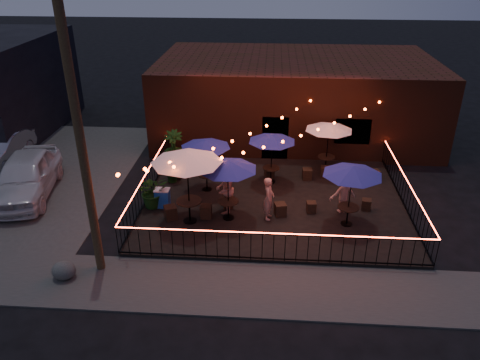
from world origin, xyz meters
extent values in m
plane|color=black|center=(0.00, 0.00, 0.00)|extent=(110.00, 110.00, 0.00)
cube|color=black|center=(0.00, 2.00, 0.07)|extent=(10.00, 8.00, 0.15)
cube|color=#3D3C39|center=(0.00, -3.25, 0.03)|extent=(18.00, 2.50, 0.05)
cube|color=#3D3C39|center=(-12.00, 4.00, 0.01)|extent=(11.00, 12.00, 0.02)
cube|color=#3D1E10|center=(1.00, 10.00, 2.00)|extent=(14.00, 8.00, 4.00)
cube|color=black|center=(0.00, 6.12, 1.10)|extent=(1.20, 0.24, 2.20)
cube|color=black|center=(3.50, 6.12, 1.60)|extent=(1.60, 0.24, 1.20)
cylinder|color=#3C2A18|center=(-5.40, -2.60, 4.00)|extent=(0.26, 0.26, 8.00)
cube|color=black|center=(0.00, -2.00, 0.23)|extent=(10.00, 0.04, 0.04)
cube|color=black|center=(0.00, -2.00, 1.15)|extent=(10.00, 0.04, 0.04)
cube|color=#FF391E|center=(0.00, -2.00, 1.18)|extent=(10.00, 0.03, 0.02)
cube|color=black|center=(-5.00, 2.00, 0.23)|extent=(0.04, 8.00, 0.04)
cube|color=black|center=(-5.00, 2.00, 1.15)|extent=(0.04, 8.00, 0.04)
cube|color=#FF391E|center=(-5.00, 2.00, 1.18)|extent=(0.03, 8.00, 0.02)
cube|color=black|center=(5.00, 2.00, 0.23)|extent=(0.04, 8.00, 0.04)
cube|color=black|center=(5.00, 2.00, 1.15)|extent=(0.04, 8.00, 0.04)
cube|color=#FF391E|center=(5.00, 2.00, 1.18)|extent=(0.03, 8.00, 0.02)
cylinder|color=black|center=(-3.03, 0.18, 0.17)|extent=(0.50, 0.50, 0.03)
cylinder|color=black|center=(-3.03, 0.18, 0.57)|extent=(0.07, 0.07, 0.82)
cylinder|color=black|center=(-3.03, 0.18, 0.99)|extent=(0.91, 0.91, 0.05)
cylinder|color=black|center=(-3.03, 0.18, 1.51)|extent=(0.05, 0.05, 2.72)
cone|color=silver|center=(-3.03, 0.18, 2.70)|extent=(2.79, 2.79, 0.40)
cylinder|color=black|center=(-2.75, 2.69, 0.16)|extent=(0.40, 0.40, 0.03)
cylinder|color=black|center=(-2.75, 2.69, 0.49)|extent=(0.05, 0.05, 0.65)
cylinder|color=black|center=(-2.75, 2.69, 0.82)|extent=(0.73, 0.73, 0.04)
cylinder|color=black|center=(-2.75, 2.69, 1.24)|extent=(0.04, 0.04, 2.18)
cone|color=navy|center=(-2.75, 2.69, 2.19)|extent=(2.23, 2.23, 0.32)
cylinder|color=black|center=(-1.66, 0.50, 0.16)|extent=(0.42, 0.42, 0.03)
cylinder|color=black|center=(-1.66, 0.50, 0.50)|extent=(0.06, 0.06, 0.69)
cylinder|color=black|center=(-1.66, 0.50, 0.86)|extent=(0.77, 0.77, 0.04)
cylinder|color=black|center=(-1.66, 0.50, 1.30)|extent=(0.04, 0.04, 2.30)
cone|color=navy|center=(-1.66, 0.50, 2.30)|extent=(2.78, 2.78, 0.33)
cylinder|color=black|center=(-0.14, 3.56, 0.16)|extent=(0.39, 0.39, 0.03)
cylinder|color=black|center=(-0.14, 3.56, 0.48)|extent=(0.05, 0.05, 0.64)
cylinder|color=black|center=(-0.14, 3.56, 0.81)|extent=(0.71, 0.71, 0.04)
cylinder|color=black|center=(-0.14, 3.56, 1.22)|extent=(0.04, 0.04, 2.14)
cone|color=navy|center=(-0.14, 3.56, 2.16)|extent=(2.52, 2.52, 0.31)
cylinder|color=black|center=(2.62, 0.38, 0.16)|extent=(0.42, 0.42, 0.03)
cylinder|color=black|center=(2.62, 0.38, 0.50)|extent=(0.06, 0.06, 0.68)
cylinder|color=black|center=(2.62, 0.38, 0.85)|extent=(0.76, 0.76, 0.04)
cylinder|color=black|center=(2.62, 0.38, 1.29)|extent=(0.04, 0.04, 2.28)
cone|color=navy|center=(2.62, 0.38, 2.29)|extent=(2.46, 2.46, 0.33)
cylinder|color=black|center=(2.26, 4.80, 0.16)|extent=(0.41, 0.41, 0.03)
cylinder|color=black|center=(2.26, 4.80, 0.50)|extent=(0.06, 0.06, 0.67)
cylinder|color=black|center=(2.26, 4.80, 0.84)|extent=(0.75, 0.75, 0.04)
cylinder|color=black|center=(2.26, 4.80, 1.27)|extent=(0.04, 0.04, 2.25)
cone|color=silver|center=(2.26, 4.80, 2.25)|extent=(2.48, 2.48, 0.33)
cube|color=black|center=(-3.76, 0.32, 0.40)|extent=(0.56, 0.56, 0.50)
cube|color=black|center=(-2.49, 0.51, 0.39)|extent=(0.42, 0.42, 0.48)
cube|color=black|center=(-4.15, 3.66, 0.37)|extent=(0.42, 0.42, 0.44)
cube|color=black|center=(-2.56, 3.94, 0.36)|extent=(0.47, 0.47, 0.42)
cube|color=black|center=(-1.73, 1.31, 0.37)|extent=(0.39, 0.39, 0.43)
cube|color=black|center=(0.23, 0.85, 0.39)|extent=(0.49, 0.49, 0.48)
cube|color=black|center=(-0.22, 4.02, 0.37)|extent=(0.46, 0.46, 0.44)
cube|color=black|center=(1.40, 3.96, 0.38)|extent=(0.41, 0.41, 0.46)
cube|color=black|center=(1.40, 1.18, 0.35)|extent=(0.37, 0.37, 0.41)
cube|color=black|center=(3.50, 1.52, 0.35)|extent=(0.40, 0.40, 0.40)
cube|color=black|center=(2.20, 4.25, 0.38)|extent=(0.39, 0.39, 0.46)
cube|color=black|center=(4.29, 4.10, 0.37)|extent=(0.45, 0.45, 0.43)
imported|color=tan|center=(-0.20, 0.61, 0.96)|extent=(0.45, 0.63, 1.63)
imported|color=tan|center=(-1.85, 0.95, 1.10)|extent=(0.89, 1.05, 1.90)
imported|color=#D6AB8D|center=(2.54, 1.29, 0.92)|extent=(1.11, 0.82, 1.54)
imported|color=#1C3D10|center=(-4.60, 1.18, 0.80)|extent=(1.46, 1.38, 1.29)
imported|color=#10350A|center=(-4.23, 3.31, 0.76)|extent=(0.76, 0.66, 1.23)
imported|color=#0F390F|center=(-4.60, 5.21, 0.92)|extent=(1.00, 1.00, 1.55)
cube|color=blue|center=(-4.24, 1.16, 0.50)|extent=(0.54, 0.38, 0.71)
cube|color=silver|center=(-4.24, 1.16, 0.88)|extent=(0.58, 0.42, 0.04)
ellipsoid|color=#43433E|center=(-6.33, -3.17, 0.31)|extent=(1.00, 0.94, 0.63)
imported|color=silver|center=(-9.96, 2.00, 0.85)|extent=(2.92, 5.28, 1.70)
imported|color=#9F9FA7|center=(-12.62, 4.93, 0.69)|extent=(1.62, 4.26, 1.39)
camera|label=1|loc=(-0.19, -14.19, 9.10)|focal=35.00mm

